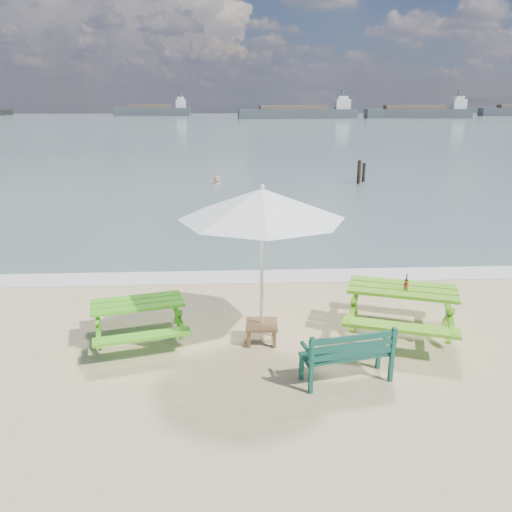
{
  "coord_description": "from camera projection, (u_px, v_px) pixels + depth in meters",
  "views": [
    {
      "loc": [
        -0.78,
        -6.26,
        3.88
      ],
      "look_at": [
        -0.3,
        3.0,
        1.0
      ],
      "focal_mm": 35.0,
      "sensor_mm": 36.0,
      "label": 1
    }
  ],
  "objects": [
    {
      "name": "sea",
      "position": [
        234.0,
        124.0,
        88.21
      ],
      "size": [
        300.0,
        300.0,
        0.0
      ],
      "primitive_type": "plane",
      "color": "slate",
      "rests_on": "ground"
    },
    {
      "name": "foam_strip",
      "position": [
        266.0,
        276.0,
        11.54
      ],
      "size": [
        22.0,
        0.9,
        0.01
      ],
      "primitive_type": "cube",
      "color": "silver",
      "rests_on": "ground"
    },
    {
      "name": "picnic_table_left",
      "position": [
        139.0,
        322.0,
        8.35
      ],
      "size": [
        1.86,
        1.98,
        0.71
      ],
      "color": "#46B31B",
      "rests_on": "ground"
    },
    {
      "name": "picnic_table_right",
      "position": [
        400.0,
        311.0,
        8.61
      ],
      "size": [
        2.34,
        2.47,
        0.86
      ],
      "color": "#5FAC1A",
      "rests_on": "ground"
    },
    {
      "name": "park_bench",
      "position": [
        346.0,
        364.0,
        7.19
      ],
      "size": [
        1.38,
        0.7,
        0.81
      ],
      "color": "#0F4236",
      "rests_on": "ground"
    },
    {
      "name": "side_table",
      "position": [
        261.0,
        332.0,
        8.37
      ],
      "size": [
        0.55,
        0.55,
        0.34
      ],
      "color": "brown",
      "rests_on": "ground"
    },
    {
      "name": "patio_umbrella",
      "position": [
        262.0,
        204.0,
        7.72
      ],
      "size": [
        2.77,
        2.77,
        2.6
      ],
      "color": "silver",
      "rests_on": "ground"
    },
    {
      "name": "beer_bottle",
      "position": [
        406.0,
        284.0,
        8.38
      ],
      "size": [
        0.07,
        0.07,
        0.26
      ],
      "color": "#8D5914",
      "rests_on": "picnic_table_right"
    },
    {
      "name": "swimmer",
      "position": [
        216.0,
        193.0,
        24.57
      ],
      "size": [
        0.7,
        0.55,
        1.7
      ],
      "color": "tan",
      "rests_on": "ground"
    },
    {
      "name": "mooring_pilings",
      "position": [
        361.0,
        174.0,
        24.67
      ],
      "size": [
        0.58,
        0.78,
        1.34
      ],
      "color": "black",
      "rests_on": "ground"
    },
    {
      "name": "cargo_ships",
      "position": [
        443.0,
        112.0,
        126.71
      ],
      "size": [
        172.09,
        29.38,
        4.4
      ],
      "color": "#3C4246",
      "rests_on": "ground"
    }
  ]
}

